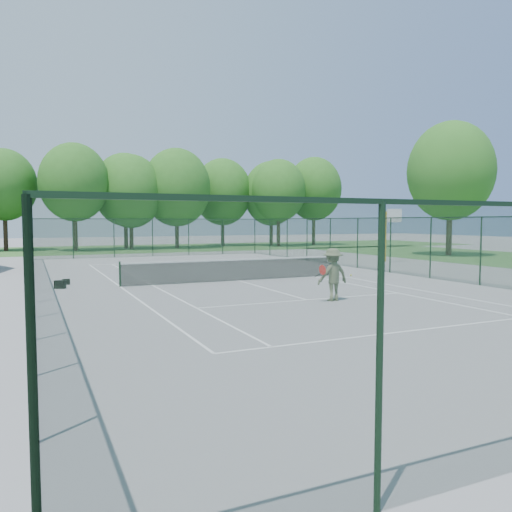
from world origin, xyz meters
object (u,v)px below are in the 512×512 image
(sports_bag_a, at_px, (60,284))
(tennis_player, at_px, (333,275))
(tennis_net, at_px, (239,269))
(basketball_goal, at_px, (390,225))

(sports_bag_a, bearing_deg, tennis_player, -16.53)
(tennis_net, height_order, basketball_goal, basketball_goal)
(tennis_net, height_order, tennis_player, tennis_player)
(tennis_net, relative_size, basketball_goal, 3.04)
(tennis_net, relative_size, tennis_player, 5.66)
(basketball_goal, relative_size, sports_bag_a, 8.51)
(basketball_goal, distance_m, sports_bag_a, 22.29)
(basketball_goal, distance_m, tennis_player, 18.14)
(basketball_goal, relative_size, tennis_player, 1.86)
(basketball_goal, xyz_separation_m, tennis_player, (-12.94, -12.60, -1.64))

